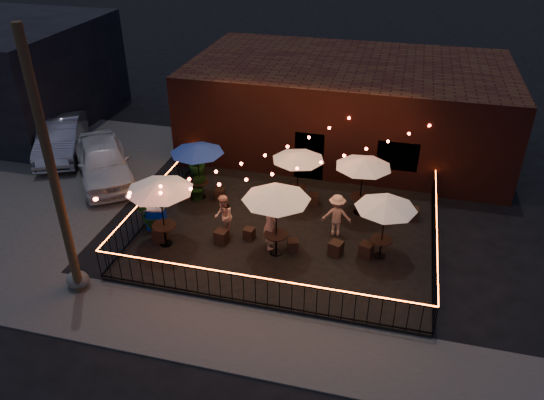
% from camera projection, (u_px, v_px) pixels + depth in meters
% --- Properties ---
extents(ground, '(110.00, 110.00, 0.00)m').
position_uv_depth(ground, '(273.00, 268.00, 17.20)').
color(ground, black).
rests_on(ground, ground).
extents(patio, '(10.00, 8.00, 0.15)m').
position_uv_depth(patio, '(286.00, 232.00, 18.83)').
color(patio, black).
rests_on(patio, ground).
extents(sidewalk, '(18.00, 2.50, 0.05)m').
position_uv_depth(sidewalk, '(243.00, 338.00, 14.48)').
color(sidewalk, '#403D3B').
rests_on(sidewalk, ground).
extents(parking_lot, '(11.00, 12.00, 0.02)m').
position_uv_depth(parking_lot, '(29.00, 170.00, 23.09)').
color(parking_lot, '#403D3B').
rests_on(parking_lot, ground).
extents(brick_building, '(14.00, 8.00, 4.00)m').
position_uv_depth(brick_building, '(348.00, 106.00, 24.30)').
color(brick_building, '#35140E').
rests_on(brick_building, ground).
extents(utility_pole, '(0.26, 0.26, 8.00)m').
position_uv_depth(utility_pole, '(53.00, 176.00, 14.15)').
color(utility_pole, '#3C2F18').
rests_on(utility_pole, ground).
extents(fence_front, '(10.00, 0.04, 1.04)m').
position_uv_depth(fence_front, '(255.00, 291.00, 15.20)').
color(fence_front, black).
rests_on(fence_front, patio).
extents(fence_left, '(0.04, 8.00, 1.04)m').
position_uv_depth(fence_left, '(155.00, 200.00, 19.60)').
color(fence_left, black).
rests_on(fence_left, patio).
extents(fence_right, '(0.04, 8.00, 1.04)m').
position_uv_depth(fence_right, '(434.00, 239.00, 17.46)').
color(fence_right, black).
rests_on(fence_right, patio).
extents(festoon_lights, '(10.02, 8.72, 1.32)m').
position_uv_depth(festoon_lights, '(256.00, 172.00, 17.55)').
color(festoon_lights, '#FF4228').
rests_on(festoon_lights, ground).
extents(cafe_table_0, '(2.50, 2.50, 2.45)m').
position_uv_depth(cafe_table_0, '(159.00, 187.00, 16.96)').
color(cafe_table_0, black).
rests_on(cafe_table_0, patio).
extents(cafe_table_1, '(2.40, 2.40, 2.26)m').
position_uv_depth(cafe_table_1, '(197.00, 149.00, 19.76)').
color(cafe_table_1, black).
rests_on(cafe_table_1, patio).
extents(cafe_table_2, '(2.71, 2.71, 2.42)m').
position_uv_depth(cafe_table_2, '(276.00, 195.00, 16.52)').
color(cafe_table_2, black).
rests_on(cafe_table_2, patio).
extents(cafe_table_3, '(2.14, 2.14, 2.17)m').
position_uv_depth(cafe_table_3, '(298.00, 156.00, 19.42)').
color(cafe_table_3, black).
rests_on(cafe_table_3, patio).
extents(cafe_table_4, '(1.97, 1.97, 2.17)m').
position_uv_depth(cafe_table_4, '(386.00, 205.00, 16.48)').
color(cafe_table_4, black).
rests_on(cafe_table_4, patio).
extents(cafe_table_5, '(2.51, 2.51, 2.26)m').
position_uv_depth(cafe_table_5, '(364.00, 163.00, 18.77)').
color(cafe_table_5, black).
rests_on(cafe_table_5, patio).
extents(bistro_chair_0, '(0.46, 0.46, 0.51)m').
position_uv_depth(bistro_chair_0, '(160.00, 234.00, 18.13)').
color(bistro_chair_0, black).
rests_on(bistro_chair_0, patio).
extents(bistro_chair_1, '(0.46, 0.46, 0.48)m').
position_uv_depth(bistro_chair_1, '(221.00, 237.00, 18.03)').
color(bistro_chair_1, black).
rests_on(bistro_chair_1, patio).
extents(bistro_chair_2, '(0.51, 0.51, 0.51)m').
position_uv_depth(bistro_chair_2, '(185.00, 192.00, 20.62)').
color(bistro_chair_2, black).
rests_on(bistro_chair_2, patio).
extents(bistro_chair_3, '(0.42, 0.42, 0.43)m').
position_uv_depth(bistro_chair_3, '(220.00, 194.00, 20.58)').
color(bistro_chair_3, black).
rests_on(bistro_chair_3, patio).
extents(bistro_chair_4, '(0.39, 0.39, 0.40)m').
position_uv_depth(bistro_chair_4, '(249.00, 234.00, 18.27)').
color(bistro_chair_4, black).
rests_on(bistro_chair_4, patio).
extents(bistro_chair_5, '(0.44, 0.44, 0.41)m').
position_uv_depth(bistro_chair_5, '(293.00, 246.00, 17.65)').
color(bistro_chair_5, black).
rests_on(bistro_chair_5, patio).
extents(bistro_chair_6, '(0.44, 0.44, 0.43)m').
position_uv_depth(bistro_chair_6, '(294.00, 195.00, 20.55)').
color(bistro_chair_6, black).
rests_on(bistro_chair_6, patio).
extents(bistro_chair_7, '(0.40, 0.40, 0.42)m').
position_uv_depth(bistro_chair_7, '(314.00, 199.00, 20.27)').
color(bistro_chair_7, black).
rests_on(bistro_chair_7, patio).
extents(bistro_chair_8, '(0.52, 0.52, 0.49)m').
position_uv_depth(bistro_chair_8, '(336.00, 248.00, 17.45)').
color(bistro_chair_8, black).
rests_on(bistro_chair_8, patio).
extents(bistro_chair_9, '(0.51, 0.51, 0.48)m').
position_uv_depth(bistro_chair_9, '(366.00, 250.00, 17.37)').
color(bistro_chair_9, black).
rests_on(bistro_chair_9, patio).
extents(bistro_chair_10, '(0.50, 0.50, 0.47)m').
position_uv_depth(bistro_chair_10, '(375.00, 205.00, 19.83)').
color(bistro_chair_10, black).
rests_on(bistro_chair_10, patio).
extents(bistro_chair_11, '(0.45, 0.45, 0.46)m').
position_uv_depth(bistro_chair_11, '(413.00, 214.00, 19.32)').
color(bistro_chair_11, black).
rests_on(bistro_chair_11, patio).
extents(patron_a, '(0.63, 0.77, 1.80)m').
position_uv_depth(patron_a, '(270.00, 225.00, 17.48)').
color(patron_a, tan).
rests_on(patron_a, patio).
extents(patron_b, '(0.83, 0.93, 1.59)m').
position_uv_depth(patron_b, '(223.00, 216.00, 18.11)').
color(patron_b, tan).
rests_on(patron_b, patio).
extents(patron_c, '(1.07, 0.69, 1.56)m').
position_uv_depth(patron_c, '(337.00, 215.00, 18.20)').
color(patron_c, tan).
rests_on(patron_c, patio).
extents(potted_shrub_a, '(1.36, 1.27, 1.23)m').
position_uv_depth(potted_shrub_a, '(154.00, 212.00, 18.68)').
color(potted_shrub_a, '#0D340F').
rests_on(potted_shrub_a, patio).
extents(potted_shrub_b, '(0.69, 0.57, 1.20)m').
position_uv_depth(potted_shrub_b, '(199.00, 186.00, 20.34)').
color(potted_shrub_b, '#173C0F').
rests_on(potted_shrub_b, patio).
extents(potted_shrub_c, '(0.83, 0.83, 1.20)m').
position_uv_depth(potted_shrub_c, '(197.00, 162.00, 22.12)').
color(potted_shrub_c, '#123B0D').
rests_on(potted_shrub_c, patio).
extents(cooler, '(0.73, 0.57, 0.88)m').
position_uv_depth(cooler, '(156.00, 217.00, 18.70)').
color(cooler, '#0526C5').
rests_on(cooler, patio).
extents(boulder, '(0.91, 0.82, 0.63)m').
position_uv_depth(boulder, '(78.00, 280.00, 16.17)').
color(boulder, '#4B4B46').
rests_on(boulder, ground).
extents(car_white, '(4.62, 5.24, 1.71)m').
position_uv_depth(car_white, '(103.00, 161.00, 21.96)').
color(car_white, silver).
rests_on(car_white, ground).
extents(car_silver, '(3.64, 5.23, 1.63)m').
position_uv_depth(car_silver, '(61.00, 138.00, 24.10)').
color(car_silver, '#929299').
rests_on(car_silver, ground).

